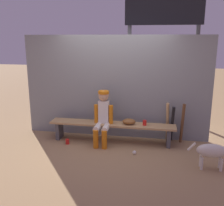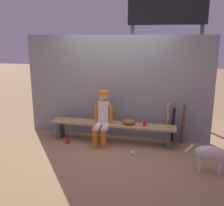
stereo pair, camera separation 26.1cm
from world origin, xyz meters
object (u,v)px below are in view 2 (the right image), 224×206
baseball_glove (129,122)px  bat_wood_dark (183,125)px  dugout_bench (112,127)px  baseball (133,153)px  dog (214,153)px  scoreboard (169,28)px  bat_wood_tan (168,123)px  cup_on_bench (144,123)px  cup_on_ground (68,141)px  bat_aluminum_black (173,125)px  player_seated (103,116)px

baseball_glove → bat_wood_dark: bearing=10.3°
dugout_bench → baseball: bearing=-44.7°
baseball_glove → dog: baseball_glove is taller
baseball_glove → baseball: (0.18, -0.54, -0.45)m
baseball_glove → scoreboard: size_ratio=0.08×
bat_wood_tan → cup_on_bench: size_ratio=8.08×
baseball → scoreboard: scoreboard is taller
baseball → dog: dog is taller
baseball_glove → cup_on_ground: (-1.29, -0.30, -0.43)m
baseball_glove → baseball: 0.73m
dugout_bench → baseball_glove: 0.40m
baseball → cup_on_bench: (0.15, 0.53, 0.45)m
scoreboard → dog: bearing=-69.8°
bat_wood_tan → scoreboard: bearing=95.1°
bat_aluminum_black → bat_wood_dark: size_ratio=0.92×
player_seated → bat_aluminum_black: (1.46, 0.35, -0.21)m
dugout_bench → bat_wood_dark: 1.50m
cup_on_ground → player_seated: bearing=14.2°
baseball → player_seated: bearing=149.2°
baseball_glove → cup_on_bench: baseball_glove is taller
cup_on_ground → dog: dog is taller
cup_on_bench → bat_wood_tan: bearing=31.1°
scoreboard → dugout_bench: bearing=-124.5°
bat_aluminum_black → scoreboard: size_ratio=0.23×
bat_wood_dark → cup_on_bench: bearing=-165.0°
bat_wood_tan → cup_on_bench: bearing=-148.9°
baseball_glove → dog: bearing=-29.0°
bat_aluminum_black → scoreboard: bearing=99.2°
bat_wood_tan → bat_wood_dark: (0.31, -0.08, 0.00)m
scoreboard → dog: (0.90, -2.44, -2.12)m
dugout_bench → baseball_glove: baseball_glove is taller
baseball_glove → bat_wood_tan: size_ratio=0.32×
cup_on_bench → scoreboard: (0.37, 1.56, 1.98)m
cup_on_bench → baseball_glove: bearing=178.7°
player_seated → cup_on_bench: player_seated is taller
baseball_glove → bat_wood_tan: 0.86m
bat_wood_dark → scoreboard: scoreboard is taller
scoreboard → baseball: bearing=-104.0°
bat_aluminum_black → cup_on_ground: bat_aluminum_black is taller
dugout_bench → scoreboard: (1.07, 1.55, 2.12)m
bat_wood_dark → dog: (0.48, -1.09, -0.11)m
player_seated → cup_on_ground: 0.95m
cup_on_ground → cup_on_bench: size_ratio=1.00×
player_seated → scoreboard: bearing=53.1°
cup_on_bench → dog: cup_on_bench is taller
dugout_bench → cup_on_bench: size_ratio=24.72×
dugout_bench → bat_wood_dark: bat_wood_dark is taller
bat_wood_dark → dog: bat_wood_dark is taller
scoreboard → dog: size_ratio=4.17×
bat_wood_tan → cup_on_ground: (-2.10, -0.58, -0.39)m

